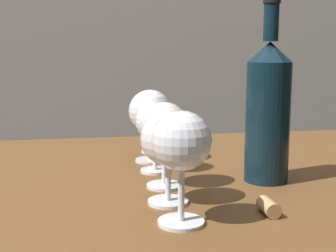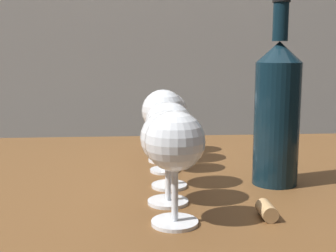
{
  "view_description": "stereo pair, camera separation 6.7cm",
  "coord_description": "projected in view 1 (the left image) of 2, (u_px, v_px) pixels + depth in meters",
  "views": [
    {
      "loc": [
        -0.03,
        -0.82,
        0.94
      ],
      "look_at": [
        0.08,
        -0.17,
        0.83
      ],
      "focal_mm": 48.43,
      "sensor_mm": 36.0,
      "label": 1
    },
    {
      "loc": [
        0.03,
        -0.83,
        0.94
      ],
      "look_at": [
        0.08,
        -0.17,
        0.83
      ],
      "focal_mm": 48.43,
      "sensor_mm": 36.0,
      "label": 2
    }
  ],
  "objects": [
    {
      "name": "wine_glass_cabernet",
      "position": [
        154.0,
        112.0,
        1.02
      ],
      "size": [
        0.08,
        0.08,
        0.14
      ],
      "color": "white",
      "rests_on": "dining_table"
    },
    {
      "name": "cork",
      "position": [
        268.0,
        207.0,
        0.64
      ],
      "size": [
        0.02,
        0.04,
        0.02
      ],
      "primitive_type": "cylinder",
      "rotation": [
        1.57,
        0.0,
        0.0
      ],
      "color": "tan",
      "rests_on": "dining_table"
    },
    {
      "name": "wine_glass_rose",
      "position": [
        155.0,
        123.0,
        0.85
      ],
      "size": [
        0.07,
        0.07,
        0.13
      ],
      "color": "white",
      "rests_on": "dining_table"
    },
    {
      "name": "dining_table",
      "position": [
        110.0,
        222.0,
        0.86
      ],
      "size": [
        1.35,
        0.76,
        0.71
      ],
      "color": "brown",
      "rests_on": "ground_plane"
    },
    {
      "name": "wine_glass_merlot",
      "position": [
        164.0,
        128.0,
        0.75
      ],
      "size": [
        0.08,
        0.08,
        0.15
      ],
      "color": "white",
      "rests_on": "dining_table"
    },
    {
      "name": "wine_glass_port",
      "position": [
        150.0,
        113.0,
        0.93
      ],
      "size": [
        0.09,
        0.09,
        0.15
      ],
      "color": "white",
      "rests_on": "dining_table"
    },
    {
      "name": "wine_bottle",
      "position": [
        268.0,
        110.0,
        0.79
      ],
      "size": [
        0.08,
        0.08,
        0.32
      ],
      "color": "#0F232D",
      "rests_on": "dining_table"
    },
    {
      "name": "wine_glass_chardonnay",
      "position": [
        181.0,
        143.0,
        0.59
      ],
      "size": [
        0.08,
        0.08,
        0.15
      ],
      "color": "white",
      "rests_on": "dining_table"
    },
    {
      "name": "wine_glass_amber",
      "position": [
        168.0,
        140.0,
        0.67
      ],
      "size": [
        0.08,
        0.08,
        0.14
      ],
      "color": "white",
      "rests_on": "dining_table"
    }
  ]
}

